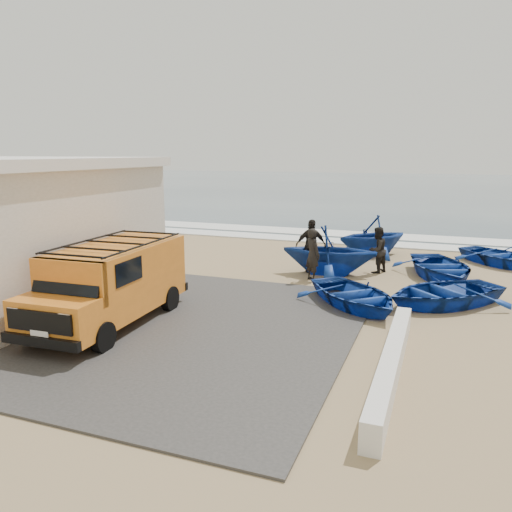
% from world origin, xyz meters
% --- Properties ---
extents(ground, '(160.00, 160.00, 0.00)m').
position_xyz_m(ground, '(0.00, 0.00, 0.00)').
color(ground, '#A0865D').
extents(slab, '(12.00, 10.00, 0.05)m').
position_xyz_m(slab, '(-2.00, -2.00, 0.03)').
color(slab, '#42403D').
rests_on(slab, ground).
extents(ocean, '(180.00, 88.00, 0.01)m').
position_xyz_m(ocean, '(0.00, 56.00, 0.00)').
color(ocean, '#385166').
rests_on(ocean, ground).
extents(surf_line, '(180.00, 1.60, 0.06)m').
position_xyz_m(surf_line, '(0.00, 12.00, 0.03)').
color(surf_line, white).
rests_on(surf_line, ground).
extents(surf_wash, '(180.00, 2.20, 0.04)m').
position_xyz_m(surf_wash, '(0.00, 14.50, 0.02)').
color(surf_wash, white).
rests_on(surf_wash, ground).
extents(parapet, '(0.35, 6.00, 0.55)m').
position_xyz_m(parapet, '(5.00, -3.00, 0.28)').
color(parapet, silver).
rests_on(parapet, ground).
extents(van, '(2.23, 5.14, 2.17)m').
position_xyz_m(van, '(-2.23, -2.37, 1.17)').
color(van, orange).
rests_on(van, ground).
extents(boat_near_left, '(4.34, 4.42, 0.75)m').
position_xyz_m(boat_near_left, '(3.49, 1.32, 0.37)').
color(boat_near_left, '#133A9B').
rests_on(boat_near_left, ground).
extents(boat_near_right, '(4.67, 4.62, 0.79)m').
position_xyz_m(boat_near_right, '(5.92, 2.46, 0.40)').
color(boat_near_right, '#133A9B').
rests_on(boat_near_right, ground).
extents(boat_mid_left, '(3.71, 3.28, 1.82)m').
position_xyz_m(boat_mid_left, '(1.91, 5.05, 0.91)').
color(boat_mid_left, '#133A9B').
rests_on(boat_mid_left, ground).
extents(boat_mid_right, '(3.97, 4.65, 0.82)m').
position_xyz_m(boat_mid_right, '(5.79, 5.92, 0.41)').
color(boat_mid_right, '#133A9B').
rests_on(boat_mid_right, ground).
extents(boat_far_left, '(4.45, 4.46, 1.78)m').
position_xyz_m(boat_far_left, '(2.92, 9.12, 0.89)').
color(boat_far_left, '#133A9B').
rests_on(boat_far_left, ground).
extents(boat_far_right, '(4.42, 4.39, 0.75)m').
position_xyz_m(boat_far_right, '(8.09, 8.96, 0.38)').
color(boat_far_right, '#133A9B').
rests_on(boat_far_right, ground).
extents(fisherman_front, '(0.81, 0.78, 1.86)m').
position_xyz_m(fisherman_front, '(1.55, 3.96, 0.93)').
color(fisherman_front, black).
rests_on(fisherman_front, ground).
extents(fisherman_middle, '(0.98, 1.06, 1.73)m').
position_xyz_m(fisherman_middle, '(3.52, 5.96, 0.87)').
color(fisherman_middle, black).
rests_on(fisherman_middle, ground).
extents(fisherman_back, '(1.26, 1.00, 2.00)m').
position_xyz_m(fisherman_back, '(1.15, 5.22, 1.00)').
color(fisherman_back, black).
rests_on(fisherman_back, ground).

